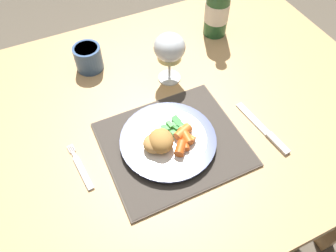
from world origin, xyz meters
TOP-DOWN VIEW (x-y plane):
  - ground_plane at (0.00, 0.00)m, footprint 6.00×6.00m
  - dining_table at (0.00, 0.00)m, footprint 1.30×0.87m
  - placemat at (0.01, -0.11)m, footprint 0.33×0.29m
  - dinner_plate at (-0.00, -0.10)m, footprint 0.23×0.23m
  - breaded_croquettes at (-0.03, -0.12)m, footprint 0.08×0.07m
  - green_beans_pile at (0.03, -0.09)m, footprint 0.07×0.06m
  - glazed_carrots at (0.03, -0.13)m, footprint 0.07×0.08m
  - fork at (-0.21, -0.09)m, footprint 0.03×0.14m
  - table_knife at (0.24, -0.18)m, footprint 0.04×0.19m
  - wine_glass at (0.10, 0.10)m, footprint 0.08×0.08m
  - bottle at (0.32, 0.23)m, footprint 0.07×0.07m
  - drinking_cup at (-0.09, 0.24)m, footprint 0.08×0.08m

SIDE VIEW (x-z plane):
  - ground_plane at x=0.00m, z-range 0.00..0.00m
  - dining_table at x=0.00m, z-range 0.28..1.02m
  - fork at x=-0.21m, z-range 0.74..0.75m
  - table_knife at x=0.24m, z-range 0.74..0.75m
  - placemat at x=0.01m, z-range 0.74..0.75m
  - dinner_plate at x=0.00m, z-range 0.75..0.77m
  - green_beans_pile at x=0.03m, z-range 0.76..0.78m
  - glazed_carrots at x=0.03m, z-range 0.77..0.79m
  - drinking_cup at x=-0.09m, z-range 0.74..0.82m
  - breaded_croquettes at x=-0.03m, z-range 0.76..0.81m
  - bottle at x=0.32m, z-range 0.71..0.97m
  - wine_glass at x=0.10m, z-range 0.77..0.92m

